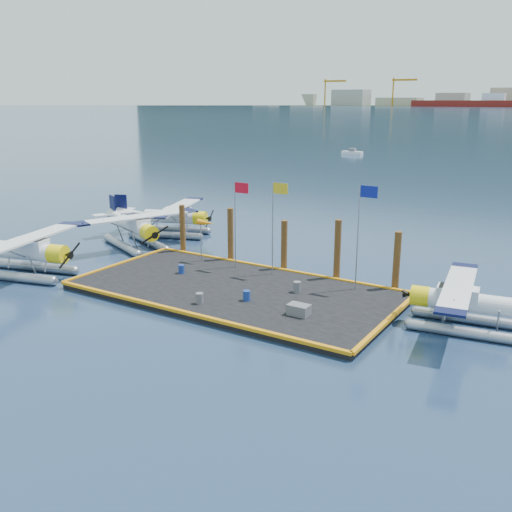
# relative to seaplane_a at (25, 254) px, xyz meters

# --- Properties ---
(ground) EXTENTS (4000.00, 4000.00, 0.00)m
(ground) POSITION_rel_seaplane_a_xyz_m (14.18, 4.55, -1.62)
(ground) COLOR #172847
(ground) RESTS_ON ground
(dock) EXTENTS (20.00, 10.00, 0.40)m
(dock) POSITION_rel_seaplane_a_xyz_m (14.18, 4.55, -1.42)
(dock) COLOR black
(dock) RESTS_ON ground
(dock_bumpers) EXTENTS (20.25, 10.25, 0.18)m
(dock_bumpers) POSITION_rel_seaplane_a_xyz_m (14.18, 4.55, -1.13)
(dock_bumpers) COLOR orange
(dock_bumpers) RESTS_ON dock
(seaplane_a) EXTENTS (9.70, 10.46, 3.72)m
(seaplane_a) POSITION_rel_seaplane_a_xyz_m (0.00, 0.00, 0.00)
(seaplane_a) COLOR gray
(seaplane_a) RESTS_ON ground
(seaplane_b) EXTENTS (9.50, 9.98, 3.65)m
(seaplane_b) POSITION_rel_seaplane_a_xyz_m (1.02, 9.75, -0.03)
(seaplane_b) COLOR gray
(seaplane_b) RESTS_ON ground
(seaplane_c) EXTENTS (9.21, 9.81, 3.52)m
(seaplane_c) POSITION_rel_seaplane_a_xyz_m (0.71, 14.76, -0.08)
(seaplane_c) COLOR gray
(seaplane_c) RESTS_ON ground
(seaplane_d) EXTENTS (8.30, 9.13, 3.23)m
(seaplane_d) POSITION_rel_seaplane_a_xyz_m (27.64, 6.24, -0.21)
(seaplane_d) COLOR gray
(seaplane_d) RESTS_ON ground
(drum_0) EXTENTS (0.41, 0.41, 0.58)m
(drum_0) POSITION_rel_seaplane_a_xyz_m (9.39, 5.21, -0.93)
(drum_0) COLOR navy
(drum_0) RESTS_ON dock
(drum_1) EXTENTS (0.43, 0.43, 0.61)m
(drum_1) POSITION_rel_seaplane_a_xyz_m (16.09, 3.01, -0.91)
(drum_1) COLOR navy
(drum_1) RESTS_ON dock
(drum_2) EXTENTS (0.47, 0.47, 0.67)m
(drum_2) POSITION_rel_seaplane_a_xyz_m (17.88, 5.92, -0.89)
(drum_2) COLOR #56565B
(drum_2) RESTS_ON dock
(drum_3) EXTENTS (0.45, 0.45, 0.63)m
(drum_3) POSITION_rel_seaplane_a_xyz_m (14.06, 1.14, -0.90)
(drum_3) COLOR #56565B
(drum_3) RESTS_ON dock
(crate) EXTENTS (1.19, 0.79, 0.59)m
(crate) POSITION_rel_seaplane_a_xyz_m (19.75, 2.62, -0.92)
(crate) COLOR #56565B
(crate) RESTS_ON dock
(flagpole_red) EXTENTS (1.14, 0.08, 6.00)m
(flagpole_red) POSITION_rel_seaplane_a_xyz_m (11.89, 8.35, 2.78)
(flagpole_red) COLOR gray
(flagpole_red) RESTS_ON dock
(flagpole_yellow) EXTENTS (1.14, 0.08, 6.20)m
(flagpole_yellow) POSITION_rel_seaplane_a_xyz_m (14.89, 8.35, 2.89)
(flagpole_yellow) COLOR gray
(flagpole_yellow) RESTS_ON dock
(flagpole_blue) EXTENTS (1.14, 0.08, 6.50)m
(flagpole_blue) POSITION_rel_seaplane_a_xyz_m (20.88, 8.35, 3.07)
(flagpole_blue) COLOR gray
(flagpole_blue) RESTS_ON dock
(windsock) EXTENTS (1.40, 0.44, 3.12)m
(windsock) POSITION_rel_seaplane_a_xyz_m (9.16, 8.35, 1.61)
(windsock) COLOR gray
(windsock) RESTS_ON dock
(piling_0) EXTENTS (0.44, 0.44, 4.00)m
(piling_0) POSITION_rel_seaplane_a_xyz_m (5.68, 9.95, 0.38)
(piling_0) COLOR #4C2F15
(piling_0) RESTS_ON ground
(piling_1) EXTENTS (0.44, 0.44, 4.20)m
(piling_1) POSITION_rel_seaplane_a_xyz_m (10.18, 9.95, 0.48)
(piling_1) COLOR #4C2F15
(piling_1) RESTS_ON ground
(piling_2) EXTENTS (0.44, 0.44, 3.80)m
(piling_2) POSITION_rel_seaplane_a_xyz_m (14.68, 9.95, 0.28)
(piling_2) COLOR #4C2F15
(piling_2) RESTS_ON ground
(piling_3) EXTENTS (0.44, 0.44, 4.30)m
(piling_3) POSITION_rel_seaplane_a_xyz_m (18.68, 9.95, 0.53)
(piling_3) COLOR #4C2F15
(piling_3) RESTS_ON ground
(piling_4) EXTENTS (0.44, 0.44, 4.00)m
(piling_4) POSITION_rel_seaplane_a_xyz_m (22.68, 9.95, 0.38)
(piling_4) COLOR #4C2F15
(piling_4) RESTS_ON ground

